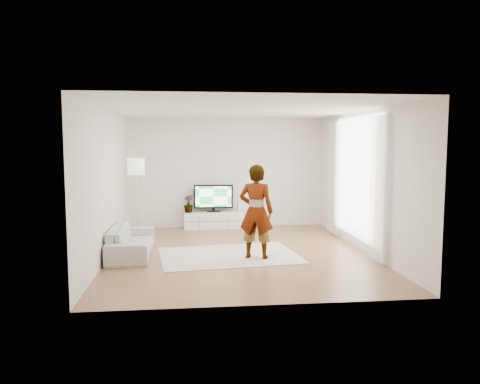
{
  "coord_description": "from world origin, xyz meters",
  "views": [
    {
      "loc": [
        -0.97,
        -8.99,
        2.16
      ],
      "look_at": [
        0.06,
        0.4,
        1.17
      ],
      "focal_mm": 35.0,
      "sensor_mm": 36.0,
      "label": 1
    }
  ],
  "objects": [
    {
      "name": "ceiling",
      "position": [
        0.0,
        0.0,
        2.8
      ],
      "size": [
        6.0,
        6.0,
        0.0
      ],
      "primitive_type": "plane",
      "color": "white",
      "rests_on": "wall_back"
    },
    {
      "name": "player",
      "position": [
        0.27,
        -0.46,
        0.89
      ],
      "size": [
        0.74,
        0.6,
        1.76
      ],
      "primitive_type": "imported",
      "rotation": [
        0.0,
        0.0,
        2.82
      ],
      "color": "#334772",
      "rests_on": "rug"
    },
    {
      "name": "sofa",
      "position": [
        -2.08,
        0.05,
        0.28
      ],
      "size": [
        0.76,
        1.93,
        0.56
      ],
      "primitive_type": "imported",
      "rotation": [
        0.0,
        0.0,
        1.57
      ],
      "color": "#ABABA7",
      "rests_on": "floor"
    },
    {
      "name": "wall_back",
      "position": [
        0.0,
        3.0,
        1.4
      ],
      "size": [
        5.0,
        0.02,
        2.8
      ],
      "primitive_type": "cube",
      "color": "silver",
      "rests_on": "floor"
    },
    {
      "name": "wall_front",
      "position": [
        0.0,
        -3.0,
        1.4
      ],
      "size": [
        5.0,
        0.02,
        2.8
      ],
      "primitive_type": "cube",
      "color": "silver",
      "rests_on": "floor"
    },
    {
      "name": "curtain_far",
      "position": [
        2.4,
        1.6,
        1.35
      ],
      "size": [
        0.04,
        0.7,
        2.6
      ],
      "primitive_type": "cube",
      "color": "white",
      "rests_on": "floor"
    },
    {
      "name": "window",
      "position": [
        2.48,
        0.3,
        1.45
      ],
      "size": [
        0.01,
        2.6,
        2.5
      ],
      "primitive_type": "cube",
      "color": "white",
      "rests_on": "wall_right"
    },
    {
      "name": "potted_plant",
      "position": [
        -0.99,
        2.77,
        0.63
      ],
      "size": [
        0.31,
        0.31,
        0.43
      ],
      "primitive_type": "imported",
      "rotation": [
        0.0,
        0.0,
        -0.36
      ],
      "color": "#3F7238",
      "rests_on": "media_console"
    },
    {
      "name": "wall_right",
      "position": [
        2.5,
        0.0,
        1.4
      ],
      "size": [
        0.02,
        6.0,
        2.8
      ],
      "primitive_type": "cube",
      "color": "silver",
      "rests_on": "floor"
    },
    {
      "name": "floor_lamp",
      "position": [
        -2.2,
        2.21,
        1.53
      ],
      "size": [
        0.4,
        0.4,
        1.81
      ],
      "color": "silver",
      "rests_on": "floor"
    },
    {
      "name": "television",
      "position": [
        -0.36,
        2.79,
        0.79
      ],
      "size": [
        1.0,
        0.2,
        0.69
      ],
      "color": "black",
      "rests_on": "media_console"
    },
    {
      "name": "media_console",
      "position": [
        -0.36,
        2.76,
        0.21
      ],
      "size": [
        1.48,
        0.42,
        0.42
      ],
      "color": "white",
      "rests_on": "floor"
    },
    {
      "name": "curtain_near",
      "position": [
        2.4,
        -1.0,
        1.35
      ],
      "size": [
        0.04,
        0.7,
        2.6
      ],
      "primitive_type": "cube",
      "color": "white",
      "rests_on": "floor"
    },
    {
      "name": "rug",
      "position": [
        -0.22,
        -0.2,
        0.01
      ],
      "size": [
        2.8,
        2.16,
        0.01
      ],
      "primitive_type": "cube",
      "rotation": [
        0.0,
        0.0,
        0.12
      ],
      "color": "beige",
      "rests_on": "floor"
    },
    {
      "name": "wall_left",
      "position": [
        -2.5,
        0.0,
        1.4
      ],
      "size": [
        0.02,
        6.0,
        2.8
      ],
      "primitive_type": "cube",
      "color": "silver",
      "rests_on": "floor"
    },
    {
      "name": "game_console",
      "position": [
        0.29,
        2.76,
        0.54
      ],
      "size": [
        0.08,
        0.19,
        0.25
      ],
      "rotation": [
        0.0,
        0.0,
        0.17
      ],
      "color": "white",
      "rests_on": "media_console"
    },
    {
      "name": "floor",
      "position": [
        0.0,
        0.0,
        0.0
      ],
      "size": [
        6.0,
        6.0,
        0.0
      ],
      "primitive_type": "plane",
      "color": "#9B6946",
      "rests_on": "ground"
    }
  ]
}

